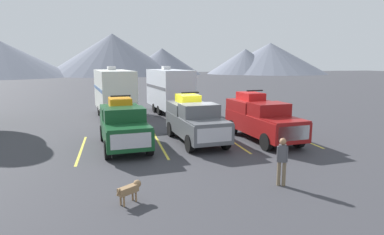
{
  "coord_description": "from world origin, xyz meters",
  "views": [
    {
      "loc": [
        -4.23,
        -17.02,
        4.29
      ],
      "look_at": [
        0.0,
        0.32,
        1.2
      ],
      "focal_mm": 30.17,
      "sensor_mm": 36.0,
      "label": 1
    }
  ],
  "objects_px": {
    "pickup_truck_a": "(123,124)",
    "person_a": "(282,159)",
    "pickup_truck_c": "(261,118)",
    "camper_trailer_a": "(114,90)",
    "pickup_truck_b": "(195,120)",
    "dog": "(131,189)",
    "camper_trailer_b": "(169,89)"
  },
  "relations": [
    {
      "from": "camper_trailer_a",
      "to": "person_a",
      "type": "bearing_deg",
      "value": -71.37
    },
    {
      "from": "pickup_truck_c",
      "to": "pickup_truck_a",
      "type": "bearing_deg",
      "value": 178.05
    },
    {
      "from": "pickup_truck_a",
      "to": "pickup_truck_b",
      "type": "height_order",
      "value": "pickup_truck_b"
    },
    {
      "from": "pickup_truck_c",
      "to": "person_a",
      "type": "xyz_separation_m",
      "value": [
        -2.31,
        -6.5,
        -0.24
      ]
    },
    {
      "from": "pickup_truck_a",
      "to": "camper_trailer_b",
      "type": "height_order",
      "value": "camper_trailer_b"
    },
    {
      "from": "person_a",
      "to": "dog",
      "type": "height_order",
      "value": "person_a"
    },
    {
      "from": "dog",
      "to": "person_a",
      "type": "bearing_deg",
      "value": 1.62
    },
    {
      "from": "pickup_truck_b",
      "to": "pickup_truck_a",
      "type": "bearing_deg",
      "value": -177.07
    },
    {
      "from": "pickup_truck_c",
      "to": "camper_trailer_a",
      "type": "distance_m",
      "value": 12.72
    },
    {
      "from": "pickup_truck_b",
      "to": "pickup_truck_c",
      "type": "xyz_separation_m",
      "value": [
        3.68,
        -0.45,
        0.02
      ]
    },
    {
      "from": "camper_trailer_a",
      "to": "dog",
      "type": "bearing_deg",
      "value": -88.78
    },
    {
      "from": "pickup_truck_b",
      "to": "camper_trailer_b",
      "type": "distance_m",
      "value": 10.25
    },
    {
      "from": "pickup_truck_b",
      "to": "dog",
      "type": "distance_m",
      "value": 8.1
    },
    {
      "from": "camper_trailer_a",
      "to": "dog",
      "type": "relative_size",
      "value": 10.27
    },
    {
      "from": "person_a",
      "to": "dog",
      "type": "xyz_separation_m",
      "value": [
        -5.2,
        -0.15,
        -0.55
      ]
    },
    {
      "from": "pickup_truck_c",
      "to": "camper_trailer_a",
      "type": "relative_size",
      "value": 0.71
    },
    {
      "from": "pickup_truck_c",
      "to": "camper_trailer_a",
      "type": "xyz_separation_m",
      "value": [
        -7.86,
        9.96,
        0.85
      ]
    },
    {
      "from": "pickup_truck_b",
      "to": "dog",
      "type": "relative_size",
      "value": 6.91
    },
    {
      "from": "camper_trailer_a",
      "to": "person_a",
      "type": "height_order",
      "value": "camper_trailer_a"
    },
    {
      "from": "pickup_truck_a",
      "to": "dog",
      "type": "height_order",
      "value": "pickup_truck_a"
    },
    {
      "from": "pickup_truck_b",
      "to": "pickup_truck_c",
      "type": "distance_m",
      "value": 3.71
    },
    {
      "from": "pickup_truck_a",
      "to": "dog",
      "type": "distance_m",
      "value": 6.94
    },
    {
      "from": "pickup_truck_a",
      "to": "pickup_truck_b",
      "type": "xyz_separation_m",
      "value": [
        3.8,
        0.19,
        0.03
      ]
    },
    {
      "from": "pickup_truck_a",
      "to": "pickup_truck_c",
      "type": "height_order",
      "value": "pickup_truck_c"
    },
    {
      "from": "pickup_truck_c",
      "to": "pickup_truck_b",
      "type": "bearing_deg",
      "value": 173.04
    },
    {
      "from": "person_a",
      "to": "pickup_truck_c",
      "type": "bearing_deg",
      "value": 70.41
    },
    {
      "from": "pickup_truck_b",
      "to": "dog",
      "type": "bearing_deg",
      "value": -118.32
    },
    {
      "from": "camper_trailer_b",
      "to": "dog",
      "type": "xyz_separation_m",
      "value": [
        -4.2,
        -17.3,
        -1.63
      ]
    },
    {
      "from": "pickup_truck_a",
      "to": "camper_trailer_b",
      "type": "bearing_deg",
      "value": 68.13
    },
    {
      "from": "pickup_truck_b",
      "to": "camper_trailer_a",
      "type": "relative_size",
      "value": 0.67
    },
    {
      "from": "pickup_truck_a",
      "to": "person_a",
      "type": "height_order",
      "value": "pickup_truck_a"
    },
    {
      "from": "pickup_truck_b",
      "to": "pickup_truck_c",
      "type": "bearing_deg",
      "value": -6.96
    }
  ]
}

